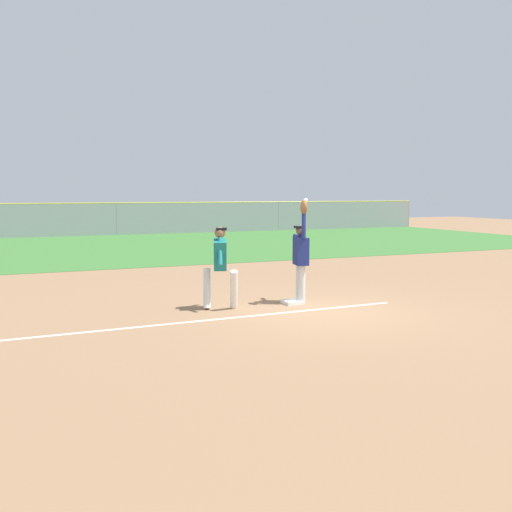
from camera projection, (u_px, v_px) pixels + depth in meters
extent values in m
plane|color=#936D4C|center=(321.00, 311.00, 11.94)|extent=(72.80, 72.80, 0.00)
cube|color=#3D7533|center=(147.00, 246.00, 26.52)|extent=(41.14, 15.28, 0.01)
cube|color=white|center=(114.00, 329.00, 10.35)|extent=(12.00, 0.48, 0.01)
cube|color=white|center=(292.00, 302.00, 12.74)|extent=(0.39, 0.39, 0.08)
cylinder|color=silver|center=(299.00, 283.00, 12.91)|extent=(0.18, 0.18, 0.85)
cylinder|color=silver|center=(302.00, 285.00, 12.71)|extent=(0.18, 0.18, 0.85)
cube|color=navy|center=(301.00, 251.00, 12.73)|extent=(0.35, 0.48, 0.60)
sphere|color=brown|center=(301.00, 230.00, 12.68)|extent=(0.27, 0.27, 0.23)
cube|color=black|center=(300.00, 227.00, 12.67)|extent=(0.26, 0.24, 0.05)
cylinder|color=navy|center=(304.00, 224.00, 12.45)|extent=(0.11, 0.11, 0.62)
cylinder|color=navy|center=(298.00, 237.00, 12.92)|extent=(0.22, 0.63, 0.09)
ellipsoid|color=brown|center=(304.00, 207.00, 12.41)|extent=(0.20, 0.30, 0.32)
cylinder|color=white|center=(234.00, 289.00, 12.08)|extent=(0.29, 0.46, 0.85)
cylinder|color=white|center=(207.00, 288.00, 12.20)|extent=(0.29, 0.46, 0.85)
cube|color=#197272|center=(220.00, 254.00, 12.06)|extent=(0.42, 0.58, 0.66)
sphere|color=#8C6647|center=(220.00, 233.00, 12.01)|extent=(0.29, 0.29, 0.23)
cube|color=black|center=(221.00, 229.00, 12.01)|extent=(0.27, 0.26, 0.05)
cylinder|color=#197272|center=(220.00, 249.00, 12.27)|extent=(0.22, 0.41, 0.58)
cylinder|color=#197272|center=(220.00, 251.00, 11.84)|extent=(0.22, 0.41, 0.58)
sphere|color=white|center=(306.00, 200.00, 12.46)|extent=(0.07, 0.07, 0.07)
cube|color=#93999E|center=(117.00, 219.00, 33.40)|extent=(41.14, 0.06, 1.81)
cylinder|color=yellow|center=(116.00, 203.00, 33.30)|extent=(41.14, 0.06, 0.06)
cylinder|color=gray|center=(117.00, 219.00, 33.40)|extent=(0.08, 0.08, 1.81)
cylinder|color=gray|center=(278.00, 216.00, 37.44)|extent=(0.08, 0.08, 1.81)
cylinder|color=gray|center=(409.00, 214.00, 41.48)|extent=(0.08, 0.08, 1.81)
cube|color=#1E6B33|center=(11.00, 224.00, 34.00)|extent=(4.48, 2.09, 0.55)
cube|color=#2D333D|center=(11.00, 216.00, 33.95)|extent=(2.27, 1.84, 0.40)
cylinder|color=black|center=(38.00, 228.00, 35.43)|extent=(0.61, 0.25, 0.60)
cylinder|color=black|center=(38.00, 230.00, 33.66)|extent=(0.61, 0.25, 0.60)
cube|color=#B21E1E|center=(100.00, 223.00, 35.45)|extent=(4.42, 1.94, 0.55)
cube|color=#2D333D|center=(100.00, 215.00, 35.40)|extent=(2.22, 1.77, 0.40)
cylinder|color=black|center=(122.00, 226.00, 36.91)|extent=(0.60, 0.23, 0.60)
cylinder|color=black|center=(127.00, 228.00, 35.17)|extent=(0.60, 0.23, 0.60)
cylinder|color=black|center=(74.00, 227.00, 35.80)|extent=(0.60, 0.23, 0.60)
cylinder|color=black|center=(77.00, 229.00, 34.05)|extent=(0.60, 0.23, 0.60)
cube|color=#23389E|center=(180.00, 222.00, 37.34)|extent=(4.59, 2.40, 0.55)
cube|color=#2D333D|center=(180.00, 214.00, 37.29)|extent=(2.39, 1.99, 0.40)
cylinder|color=black|center=(200.00, 225.00, 38.69)|extent=(0.62, 0.29, 0.60)
cylinder|color=black|center=(206.00, 226.00, 36.88)|extent=(0.62, 0.29, 0.60)
cylinder|color=black|center=(156.00, 225.00, 37.87)|extent=(0.62, 0.29, 0.60)
cylinder|color=black|center=(160.00, 227.00, 36.06)|extent=(0.62, 0.29, 0.60)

